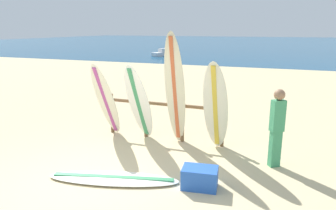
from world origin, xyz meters
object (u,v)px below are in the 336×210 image
object	(u,v)px
surfboard_leaning_center	(216,107)
cooler_box	(200,178)
surfboard_rack	(164,114)
beachgoer_standing	(277,125)
small_boat_offshore	(163,53)
surfboard_lying_on_sand	(113,178)
surfboard_leaning_far_left	(106,101)
surfboard_leaning_left	(139,103)
surfboard_leaning_center_left	(175,90)

from	to	relation	value
surfboard_leaning_center	cooler_box	size ratio (longest dim) A/B	3.40
surfboard_rack	surfboard_leaning_center	size ratio (longest dim) A/B	1.46
surfboard_leaning_center	beachgoer_standing	world-z (taller)	surfboard_leaning_center
small_boat_offshore	cooler_box	size ratio (longest dim) A/B	4.05
beachgoer_standing	small_boat_offshore	bearing A→B (deg)	116.46
surfboard_rack	surfboard_lying_on_sand	bearing A→B (deg)	-91.37
surfboard_rack	surfboard_lying_on_sand	world-z (taller)	surfboard_rack
surfboard_leaning_far_left	small_boat_offshore	size ratio (longest dim) A/B	0.79
small_boat_offshore	surfboard_leaning_center	bearing A→B (deg)	-65.87
surfboard_leaning_left	surfboard_lying_on_sand	xyz separation A→B (m)	(0.43, -2.00, -0.92)
surfboard_leaning_far_left	surfboard_leaning_center_left	size ratio (longest dim) A/B	0.73
surfboard_leaning_left	surfboard_leaning_center	distance (m)	1.84
surfboard_leaning_far_left	surfboard_leaning_center_left	world-z (taller)	surfboard_leaning_center_left
surfboard_leaning_far_left	surfboard_leaning_left	bearing A→B (deg)	5.83
surfboard_leaning_center_left	beachgoer_standing	bearing A→B (deg)	-10.01
surfboard_rack	surfboard_leaning_center_left	world-z (taller)	surfboard_leaning_center_left
small_boat_offshore	surfboard_lying_on_sand	bearing A→B (deg)	-70.51
surfboard_rack	surfboard_leaning_left	world-z (taller)	surfboard_leaning_left
surfboard_rack	beachgoer_standing	size ratio (longest dim) A/B	1.92
surfboard_leaning_center_left	surfboard_leaning_center	world-z (taller)	surfboard_leaning_center_left
surfboard_lying_on_sand	small_boat_offshore	xyz separation A→B (m)	(-8.62, 24.35, 0.22)
surfboard_leaning_far_left	surfboard_rack	bearing A→B (deg)	18.29
surfboard_leaning_far_left	beachgoer_standing	distance (m)	3.96
surfboard_leaning_center_left	small_boat_offshore	world-z (taller)	surfboard_leaning_center_left
surfboard_leaning_center_left	cooler_box	distance (m)	2.34
surfboard_leaning_center_left	small_boat_offshore	size ratio (longest dim) A/B	1.08
surfboard_leaning_far_left	surfboard_leaning_center	size ratio (longest dim) A/B	0.94
beachgoer_standing	cooler_box	bearing A→B (deg)	-130.35
cooler_box	surfboard_leaning_far_left	bearing A→B (deg)	142.49
cooler_box	surfboard_leaning_center	bearing A→B (deg)	86.74
surfboard_lying_on_sand	beachgoer_standing	size ratio (longest dim) A/B	1.58
surfboard_leaning_left	surfboard_leaning_center	world-z (taller)	surfboard_leaning_center
surfboard_leaning_far_left	surfboard_lying_on_sand	bearing A→B (deg)	-56.39
small_boat_offshore	cooler_box	distance (m)	26.10
surfboard_leaning_far_left	small_boat_offshore	world-z (taller)	surfboard_leaning_far_left
beachgoer_standing	cooler_box	distance (m)	1.91
beachgoer_standing	surfboard_leaning_center	bearing A→B (deg)	165.29
surfboard_rack	surfboard_leaning_left	size ratio (longest dim) A/B	1.57
surfboard_leaning_far_left	surfboard_leaning_center_left	xyz separation A→B (m)	(1.73, 0.13, 0.36)
surfboard_rack	cooler_box	bearing A→B (deg)	-54.44
surfboard_leaning_left	surfboard_leaning_center_left	size ratio (longest dim) A/B	0.73
surfboard_lying_on_sand	cooler_box	bearing A→B (deg)	11.03
surfboard_leaning_left	surfboard_lying_on_sand	distance (m)	2.24
surfboard_rack	small_boat_offshore	world-z (taller)	surfboard_rack
surfboard_lying_on_sand	small_boat_offshore	distance (m)	25.83
surfboard_leaning_far_left	cooler_box	xyz separation A→B (m)	(2.80, -1.62, -0.78)
surfboard_leaning_center	beachgoer_standing	distance (m)	1.33
surfboard_rack	surfboard_leaning_left	distance (m)	0.68
surfboard_leaning_center_left	surfboard_leaning_center	distance (m)	0.99
cooler_box	beachgoer_standing	bearing A→B (deg)	42.16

